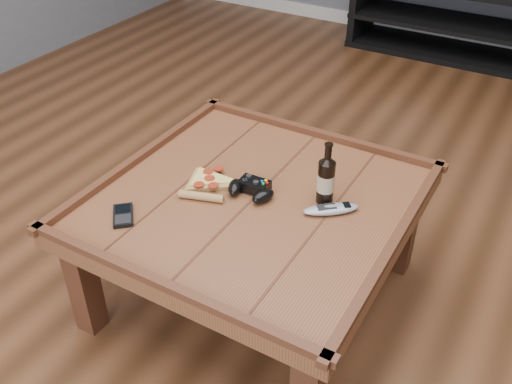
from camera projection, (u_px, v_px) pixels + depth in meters
The scene contains 9 objects.
ground at pixel (254, 294), 2.16m from camera, with size 6.00×6.00×0.00m, color #402412.
baseboard at pixel (457, 37), 4.24m from camera, with size 5.00×0.02×0.10m, color silver.
coffee_table at pixel (254, 212), 1.94m from camera, with size 1.03×1.03×0.48m.
media_console at pixel (454, 20), 3.96m from camera, with size 1.40×0.45×0.50m.
beer_bottle at pixel (326, 179), 1.84m from camera, with size 0.06×0.06×0.22m.
game_controller at pixel (251, 189), 1.90m from camera, with size 0.18×0.12×0.05m.
pizza_slice at pixel (209, 183), 1.96m from camera, with size 0.24×0.31×0.03m.
smartphone at pixel (123, 215), 1.81m from camera, with size 0.12×0.13×0.02m.
remote_control at pixel (331, 209), 1.83m from camera, with size 0.18×0.16×0.03m.
Camera 1 is at (0.78, -1.33, 1.57)m, focal length 40.00 mm.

